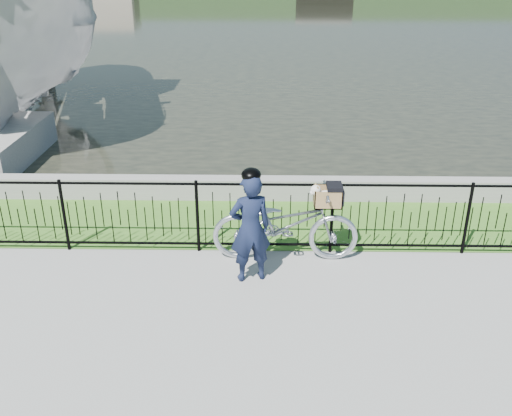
{
  "coord_description": "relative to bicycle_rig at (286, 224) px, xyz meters",
  "views": [
    {
      "loc": [
        0.02,
        -6.03,
        4.24
      ],
      "look_at": [
        -0.12,
        1.0,
        1.0
      ],
      "focal_mm": 40.0,
      "sensor_mm": 36.0,
      "label": 1
    }
  ],
  "objects": [
    {
      "name": "bicycle_rig",
      "position": [
        0.0,
        0.0,
        0.0
      ],
      "size": [
        2.13,
        0.74,
        1.21
      ],
      "color": "#B4B8C1",
      "rests_on": "ground"
    },
    {
      "name": "ground",
      "position": [
        -0.31,
        -1.4,
        -0.57
      ],
      "size": [
        120.0,
        120.0,
        0.0
      ],
      "primitive_type": "plane",
      "color": "gray",
      "rests_on": "ground"
    },
    {
      "name": "cyclist",
      "position": [
        -0.51,
        -0.59,
        0.24
      ],
      "size": [
        0.65,
        0.52,
        1.63
      ],
      "color": "#121A33",
      "rests_on": "ground"
    },
    {
      "name": "water",
      "position": [
        -0.31,
        31.6,
        -0.57
      ],
      "size": [
        120.0,
        120.0,
        0.0
      ],
      "primitive_type": "plane",
      "color": "#28291E",
      "rests_on": "ground"
    },
    {
      "name": "grass_strip",
      "position": [
        -0.31,
        1.2,
        -0.56
      ],
      "size": [
        60.0,
        2.0,
        0.01
      ],
      "primitive_type": "cube",
      "color": "#427324",
      "rests_on": "ground"
    },
    {
      "name": "boat_near",
      "position": [
        -6.67,
        7.66,
        1.6
      ],
      "size": [
        6.18,
        11.33,
        5.94
      ],
      "color": "#AFAEAF",
      "rests_on": "water"
    },
    {
      "name": "fence",
      "position": [
        -0.31,
        0.2,
        0.01
      ],
      "size": [
        14.0,
        0.06,
        1.15
      ],
      "primitive_type": null,
      "color": "black",
      "rests_on": "ground"
    },
    {
      "name": "quay_wall",
      "position": [
        -0.31,
        2.2,
        -0.37
      ],
      "size": [
        60.0,
        0.3,
        0.4
      ],
      "primitive_type": "cube",
      "color": "gray",
      "rests_on": "ground"
    }
  ]
}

